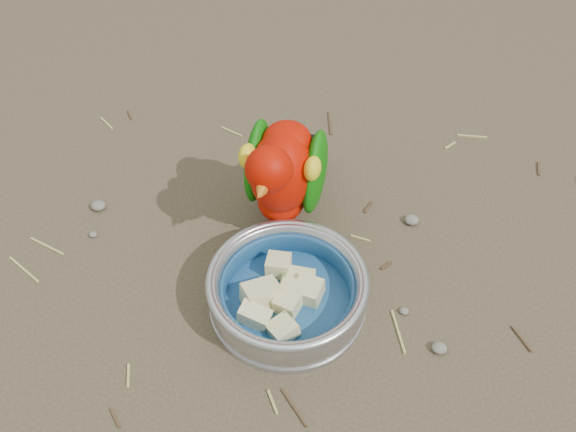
# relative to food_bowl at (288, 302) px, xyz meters

# --- Properties ---
(ground) EXTENTS (60.00, 60.00, 0.00)m
(ground) POSITION_rel_food_bowl_xyz_m (0.02, -0.03, -0.01)
(ground) COLOR #4C3F2E
(food_bowl) EXTENTS (0.21, 0.21, 0.02)m
(food_bowl) POSITION_rel_food_bowl_xyz_m (0.00, 0.00, 0.00)
(food_bowl) COLOR #B2B2BA
(food_bowl) RESTS_ON ground
(bowl_wall) EXTENTS (0.21, 0.21, 0.04)m
(bowl_wall) POSITION_rel_food_bowl_xyz_m (0.00, 0.00, 0.03)
(bowl_wall) COLOR #B2B2BA
(bowl_wall) RESTS_ON food_bowl
(fruit_wedges) EXTENTS (0.13, 0.13, 0.03)m
(fruit_wedges) POSITION_rel_food_bowl_xyz_m (-0.00, 0.00, 0.02)
(fruit_wedges) COLOR beige
(fruit_wedges) RESTS_ON food_bowl
(lory_parrot) EXTENTS (0.13, 0.25, 0.19)m
(lory_parrot) POSITION_rel_food_bowl_xyz_m (-0.04, 0.14, 0.09)
(lory_parrot) COLOR #B10D00
(lory_parrot) RESTS_ON ground
(ground_debris) EXTENTS (0.90, 0.80, 0.01)m
(ground_debris) POSITION_rel_food_bowl_xyz_m (0.06, 0.06, -0.01)
(ground_debris) COLOR tan
(ground_debris) RESTS_ON ground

